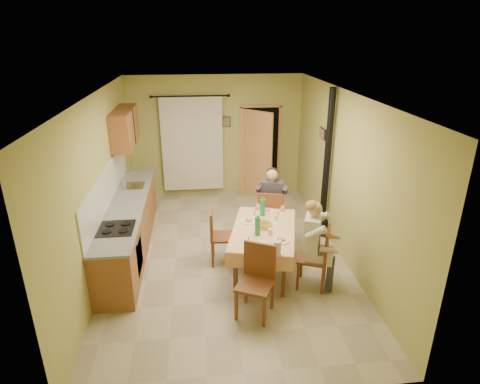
{
  "coord_description": "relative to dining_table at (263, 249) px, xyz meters",
  "views": [
    {
      "loc": [
        -0.44,
        -6.16,
        3.68
      ],
      "look_at": [
        0.25,
        0.1,
        1.15
      ],
      "focal_mm": 30.0,
      "sensor_mm": 36.0,
      "label": 1
    }
  ],
  "objects": [
    {
      "name": "floor",
      "position": [
        -0.56,
        0.54,
        -0.38
      ],
      "size": [
        4.0,
        6.0,
        0.01
      ],
      "primitive_type": "cube",
      "color": "tan",
      "rests_on": "ground"
    },
    {
      "name": "room_shell",
      "position": [
        -0.56,
        0.54,
        1.44
      ],
      "size": [
        4.04,
        6.04,
        2.82
      ],
      "color": "tan",
      "rests_on": "ground"
    },
    {
      "name": "kitchen_run",
      "position": [
        -2.27,
        0.93,
        0.1
      ],
      "size": [
        0.64,
        3.64,
        1.56
      ],
      "color": "brown",
      "rests_on": "ground"
    },
    {
      "name": "upper_cabinets",
      "position": [
        -2.38,
        2.24,
        1.57
      ],
      "size": [
        0.35,
        1.4,
        0.7
      ],
      "primitive_type": "cube",
      "color": "brown",
      "rests_on": "room_shell"
    },
    {
      "name": "curtain",
      "position": [
        -1.11,
        3.43,
        0.88
      ],
      "size": [
        1.7,
        0.07,
        2.22
      ],
      "color": "black",
      "rests_on": "ground"
    },
    {
      "name": "doorway",
      "position": [
        0.43,
        3.37,
        0.67
      ],
      "size": [
        0.96,
        0.62,
        2.15
      ],
      "color": "black",
      "rests_on": "ground"
    },
    {
      "name": "dining_table",
      "position": [
        0.0,
        0.0,
        0.0
      ],
      "size": [
        1.35,
        1.82,
        0.76
      ],
      "rotation": [
        0.0,
        0.0,
        -0.24
      ],
      "color": "#EDAD7B",
      "rests_on": "ground"
    },
    {
      "name": "tableware",
      "position": [
        -0.0,
        -0.1,
        0.44
      ],
      "size": [
        0.66,
        1.66,
        0.33
      ],
      "color": "white",
      "rests_on": "dining_table"
    },
    {
      "name": "chair_far",
      "position": [
        0.3,
        0.99,
        -0.09
      ],
      "size": [
        0.56,
        0.56,
        1.02
      ],
      "rotation": [
        0.0,
        0.0,
        -0.25
      ],
      "color": "brown",
      "rests_on": "ground"
    },
    {
      "name": "chair_near",
      "position": [
        -0.29,
        -1.08,
        -0.09
      ],
      "size": [
        0.61,
        0.61,
        1.02
      ],
      "rotation": [
        0.0,
        0.0,
        2.68
      ],
      "color": "brown",
      "rests_on": "ground"
    },
    {
      "name": "chair_right",
      "position": [
        0.69,
        -0.51,
        -0.09
      ],
      "size": [
        0.56,
        0.56,
        0.99
      ],
      "rotation": [
        0.0,
        0.0,
        1.18
      ],
      "color": "brown",
      "rests_on": "ground"
    },
    {
      "name": "chair_left",
      "position": [
        -0.65,
        0.32,
        -0.09
      ],
      "size": [
        0.43,
        0.43,
        0.96
      ],
      "rotation": [
        0.0,
        0.0,
        -1.65
      ],
      "color": "brown",
      "rests_on": "ground"
    },
    {
      "name": "man_far",
      "position": [
        0.31,
        1.0,
        0.5
      ],
      "size": [
        0.64,
        0.55,
        1.39
      ],
      "rotation": [
        0.0,
        0.0,
        -0.25
      ],
      "color": "#38333D",
      "rests_on": "chair_far"
    },
    {
      "name": "man_right",
      "position": [
        0.68,
        -0.51,
        0.5
      ],
      "size": [
        0.6,
        0.65,
        1.39
      ],
      "rotation": [
        0.0,
        0.0,
        1.18
      ],
      "color": "beige",
      "rests_on": "chair_right"
    },
    {
      "name": "stove_flue",
      "position": [
        1.34,
        1.14,
        0.64
      ],
      "size": [
        0.24,
        0.24,
        2.8
      ],
      "color": "black",
      "rests_on": "ground"
    },
    {
      "name": "picture_back",
      "position": [
        -0.31,
        3.51,
        1.37
      ],
      "size": [
        0.19,
        0.03,
        0.23
      ],
      "primitive_type": "cube",
      "color": "black",
      "rests_on": "room_shell"
    },
    {
      "name": "picture_right",
      "position": [
        1.41,
        1.74,
        1.47
      ],
      "size": [
        0.03,
        0.31,
        0.21
      ],
      "primitive_type": "cube",
      "color": "brown",
      "rests_on": "room_shell"
    }
  ]
}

